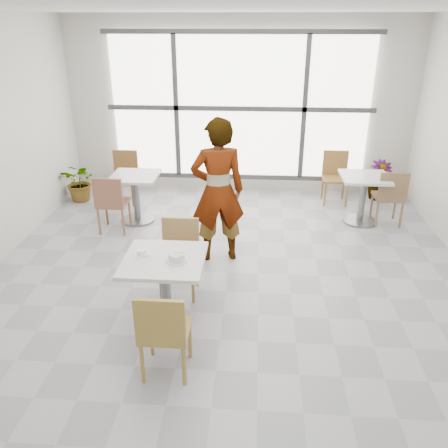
# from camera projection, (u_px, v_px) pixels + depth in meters

# --- Properties ---
(floor) EXTENTS (7.00, 7.00, 0.00)m
(floor) POSITION_uv_depth(u_px,v_px,m) (226.00, 291.00, 5.30)
(floor) COLOR #9E9EA5
(floor) RESTS_ON ground
(ceiling) EXTENTS (7.00, 7.00, 0.00)m
(ceiling) POSITION_uv_depth(u_px,v_px,m) (226.00, 7.00, 4.07)
(ceiling) COLOR white
(ceiling) RESTS_ON ground
(wall_back) EXTENTS (6.00, 0.00, 6.00)m
(wall_back) POSITION_uv_depth(u_px,v_px,m) (240.00, 108.00, 7.86)
(wall_back) COLOR silver
(wall_back) RESTS_ON ground
(window) EXTENTS (4.60, 0.07, 2.52)m
(window) POSITION_uv_depth(u_px,v_px,m) (240.00, 108.00, 7.81)
(window) COLOR white
(window) RESTS_ON ground
(main_table) EXTENTS (0.80, 0.80, 0.75)m
(main_table) POSITION_uv_depth(u_px,v_px,m) (165.00, 278.00, 4.57)
(main_table) COLOR silver
(main_table) RESTS_ON ground
(chair_near) EXTENTS (0.42, 0.42, 0.87)m
(chair_near) POSITION_uv_depth(u_px,v_px,m) (163.00, 330.00, 3.85)
(chair_near) COLOR olive
(chair_near) RESTS_ON ground
(chair_far) EXTENTS (0.42, 0.42, 0.87)m
(chair_far) POSITION_uv_depth(u_px,v_px,m) (180.00, 251.00, 5.14)
(chair_far) COLOR #A37B47
(chair_far) RESTS_ON ground
(oatmeal_bowl) EXTENTS (0.21, 0.21, 0.09)m
(oatmeal_bowl) POSITION_uv_depth(u_px,v_px,m) (177.00, 257.00, 4.41)
(oatmeal_bowl) COLOR silver
(oatmeal_bowl) RESTS_ON main_table
(coffee_cup) EXTENTS (0.16, 0.13, 0.07)m
(coffee_cup) POSITION_uv_depth(u_px,v_px,m) (141.00, 253.00, 4.51)
(coffee_cup) COLOR white
(coffee_cup) RESTS_ON main_table
(person) EXTENTS (0.76, 0.58, 1.86)m
(person) POSITION_uv_depth(u_px,v_px,m) (218.00, 191.00, 5.69)
(person) COLOR black
(person) RESTS_ON ground
(bg_table_left) EXTENTS (0.70, 0.70, 0.75)m
(bg_table_left) POSITION_uv_depth(u_px,v_px,m) (136.00, 191.00, 6.97)
(bg_table_left) COLOR silver
(bg_table_left) RESTS_ON ground
(bg_table_right) EXTENTS (0.70, 0.70, 0.75)m
(bg_table_right) POSITION_uv_depth(u_px,v_px,m) (363.00, 192.00, 6.93)
(bg_table_right) COLOR silver
(bg_table_right) RESTS_ON ground
(bg_chair_left_near) EXTENTS (0.42, 0.42, 0.87)m
(bg_chair_left_near) POSITION_uv_depth(u_px,v_px,m) (111.00, 201.00, 6.58)
(bg_chair_left_near) COLOR brown
(bg_chair_left_near) RESTS_ON ground
(bg_chair_left_far) EXTENTS (0.42, 0.42, 0.87)m
(bg_chair_left_far) POSITION_uv_depth(u_px,v_px,m) (125.00, 173.00, 7.76)
(bg_chair_left_far) COLOR brown
(bg_chair_left_far) RESTS_ON ground
(bg_chair_right_near) EXTENTS (0.42, 0.42, 0.87)m
(bg_chair_right_near) POSITION_uv_depth(u_px,v_px,m) (390.00, 194.00, 6.82)
(bg_chair_right_near) COLOR olive
(bg_chair_right_near) RESTS_ON ground
(bg_chair_right_far) EXTENTS (0.42, 0.42, 0.87)m
(bg_chair_right_far) POSITION_uv_depth(u_px,v_px,m) (335.00, 173.00, 7.74)
(bg_chair_right_far) COLOR #A07239
(bg_chair_right_far) RESTS_ON ground
(plant_left) EXTENTS (0.70, 0.63, 0.68)m
(plant_left) POSITION_uv_depth(u_px,v_px,m) (81.00, 182.00, 7.83)
(plant_left) COLOR #448B3F
(plant_left) RESTS_ON ground
(plant_right) EXTENTS (0.40, 0.40, 0.68)m
(plant_right) POSITION_uv_depth(u_px,v_px,m) (379.00, 180.00, 7.91)
(plant_right) COLOR #407C39
(plant_right) RESTS_ON ground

